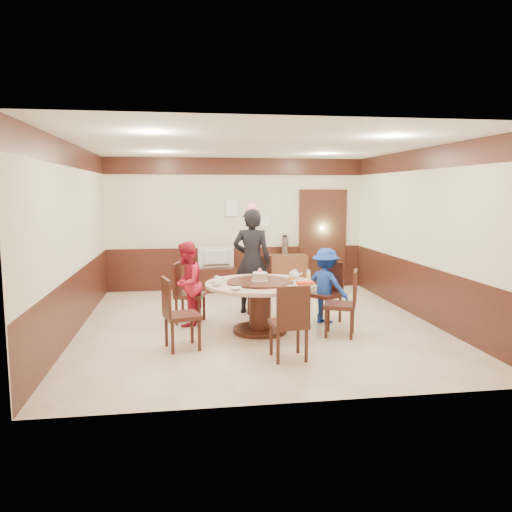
{
  "coord_description": "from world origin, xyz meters",
  "views": [
    {
      "loc": [
        -1.16,
        -7.65,
        2.1
      ],
      "look_at": [
        -0.03,
        -0.03,
        1.1
      ],
      "focal_mm": 35.0,
      "sensor_mm": 36.0,
      "label": 1
    }
  ],
  "objects": [
    {
      "name": "notice_left",
      "position": [
        -0.1,
        2.96,
        1.75
      ],
      "size": [
        0.25,
        0.0,
        0.35
      ],
      "primitive_type": "cube",
      "color": "white",
      "rests_on": "room"
    },
    {
      "name": "chair_5",
      "position": [
        1.12,
        -0.81,
        0.3
      ],
      "size": [
        0.58,
        0.57,
        0.97
      ],
      "rotation": [
        0.0,
        0.0,
        7.46
      ],
      "color": "#381811",
      "rests_on": "ground"
    },
    {
      "name": "bowl_0",
      "position": [
        -0.6,
        -0.06,
        0.77
      ],
      "size": [
        0.14,
        0.14,
        0.03
      ],
      "primitive_type": "imported",
      "color": "white",
      "rests_on": "banquet_table"
    },
    {
      "name": "chair_3",
      "position": [
        -1.2,
        -1.08,
        0.3
      ],
      "size": [
        0.54,
        0.53,
        0.97
      ],
      "rotation": [
        0.0,
        0.0,
        4.96
      ],
      "color": "#381811",
      "rests_on": "ground"
    },
    {
      "name": "bowl_2",
      "position": [
        -0.44,
        -0.93,
        0.77
      ],
      "size": [
        0.16,
        0.16,
        0.04
      ],
      "primitive_type": "imported",
      "color": "white",
      "rests_on": "banquet_table"
    },
    {
      "name": "chair_4",
      "position": [
        0.14,
        -1.71,
        0.3
      ],
      "size": [
        0.46,
        0.47,
        0.97
      ],
      "rotation": [
        0.0,
        0.0,
        6.34
      ],
      "color": "#381811",
      "rests_on": "ground"
    },
    {
      "name": "television",
      "position": [
        -0.45,
        2.75,
        0.72
      ],
      "size": [
        0.77,
        0.19,
        0.44
      ],
      "primitive_type": "imported",
      "rotation": [
        0.0,
        0.0,
        3.26
      ],
      "color": "gray",
      "rests_on": "tv_stand"
    },
    {
      "name": "teapot_right",
      "position": [
        0.56,
        -0.17,
        0.81
      ],
      "size": [
        0.17,
        0.15,
        0.13
      ],
      "primitive_type": "ellipsoid",
      "color": "white",
      "rests_on": "banquet_table"
    },
    {
      "name": "notice_right",
      "position": [
        0.55,
        2.96,
        1.45
      ],
      "size": [
        0.3,
        0.0,
        0.22
      ],
      "primitive_type": "cube",
      "color": "white",
      "rests_on": "room"
    },
    {
      "name": "person_standing",
      "position": [
        0.02,
        0.78,
        0.91
      ],
      "size": [
        0.76,
        0.61,
        1.81
      ],
      "primitive_type": "imported",
      "rotation": [
        0.0,
        0.0,
        2.84
      ],
      "color": "black",
      "rests_on": "ground"
    },
    {
      "name": "teapot_left",
      "position": [
        -0.68,
        -0.59,
        0.81
      ],
      "size": [
        0.17,
        0.15,
        0.13
      ],
      "primitive_type": "ellipsoid",
      "color": "white",
      "rests_on": "banquet_table"
    },
    {
      "name": "saucer_near",
      "position": [
        -0.28,
        -1.08,
        0.76
      ],
      "size": [
        0.18,
        0.18,
        0.01
      ],
      "primitive_type": "cylinder",
      "color": "white",
      "rests_on": "banquet_table"
    },
    {
      "name": "room",
      "position": [
        0.01,
        0.01,
        1.08
      ],
      "size": [
        6.0,
        6.04,
        2.84
      ],
      "color": "beige",
      "rests_on": "ground"
    },
    {
      "name": "bowl_1",
      "position": [
        0.34,
        -0.97,
        0.77
      ],
      "size": [
        0.14,
        0.14,
        0.05
      ],
      "primitive_type": "imported",
      "color": "white",
      "rests_on": "banquet_table"
    },
    {
      "name": "chair_2",
      "position": [
        -1.07,
        0.26,
        0.3
      ],
      "size": [
        0.55,
        0.54,
        0.97
      ],
      "rotation": [
        0.0,
        0.0,
        4.43
      ],
      "color": "#381811",
      "rests_on": "ground"
    },
    {
      "name": "bottle_1",
      "position": [
        0.72,
        -0.41,
        0.83
      ],
      "size": [
        0.06,
        0.06,
        0.16
      ],
      "primitive_type": "cylinder",
      "color": "silver",
      "rests_on": "banquet_table"
    },
    {
      "name": "side_cabinet",
      "position": [
        1.09,
        2.78,
        0.38
      ],
      "size": [
        0.8,
        0.4,
        0.75
      ],
      "primitive_type": "cube",
      "color": "brown",
      "rests_on": "ground"
    },
    {
      "name": "shrimp_platter",
      "position": [
        0.58,
        -0.77,
        0.78
      ],
      "size": [
        0.3,
        0.2,
        0.06
      ],
      "color": "white",
      "rests_on": "banquet_table"
    },
    {
      "name": "chair_1",
      "position": [
        0.16,
        0.81,
        0.3
      ],
      "size": [
        0.51,
        0.52,
        0.97
      ],
      "rotation": [
        0.0,
        0.0,
        2.95
      ],
      "color": "#381811",
      "rests_on": "ground"
    },
    {
      "name": "thermos",
      "position": [
        1.02,
        2.78,
        0.94
      ],
      "size": [
        0.15,
        0.15,
        0.38
      ],
      "primitive_type": "cylinder",
      "color": "silver",
      "rests_on": "side_cabinet"
    },
    {
      "name": "saucer_far",
      "position": [
        0.42,
        0.07,
        0.76
      ],
      "size": [
        0.18,
        0.18,
        0.01
      ],
      "primitive_type": "cylinder",
      "color": "white",
      "rests_on": "banquet_table"
    },
    {
      "name": "banquet_table",
      "position": [
        -0.03,
        -0.43,
        0.53
      ],
      "size": [
        1.63,
        1.63,
        0.78
      ],
      "color": "#381811",
      "rests_on": "ground"
    },
    {
      "name": "tv_stand",
      "position": [
        -0.45,
        2.75,
        0.25
      ],
      "size": [
        0.85,
        0.45,
        0.5
      ],
      "primitive_type": "cube",
      "color": "#381811",
      "rests_on": "ground"
    },
    {
      "name": "bottle_0",
      "position": [
        0.43,
        -0.51,
        0.83
      ],
      "size": [
        0.06,
        0.06,
        0.16
      ],
      "primitive_type": "cylinder",
      "color": "silver",
      "rests_on": "banquet_table"
    },
    {
      "name": "chair_0",
      "position": [
        1.11,
        -0.02,
        0.3
      ],
      "size": [
        0.62,
        0.62,
        0.97
      ],
      "rotation": [
        0.0,
        0.0,
        2.21
      ],
      "color": "#381811",
      "rests_on": "ground"
    },
    {
      "name": "person_red",
      "position": [
        -1.11,
        0.12,
        0.66
      ],
      "size": [
        0.69,
        0.77,
        1.32
      ],
      "primitive_type": "imported",
      "rotation": [
        0.0,
        0.0,
        4.37
      ],
      "color": "#B81830",
      "rests_on": "ground"
    },
    {
      "name": "birthday_cake",
      "position": [
        -0.03,
        -0.42,
        0.84
      ],
      "size": [
        0.26,
        0.26,
        0.18
      ],
      "color": "white",
      "rests_on": "banquet_table"
    },
    {
      "name": "bowl_3",
      "position": [
        0.59,
        -0.62,
        0.77
      ],
      "size": [
        0.13,
        0.13,
        0.04
      ],
      "primitive_type": "imported",
      "color": "white",
      "rests_on": "banquet_table"
    },
    {
      "name": "person_blue",
      "position": [
        1.1,
        -0.05,
        0.6
      ],
      "size": [
        0.86,
        0.87,
        1.2
      ],
      "primitive_type": "imported",
      "rotation": [
        0.0,
        0.0,
        2.34
      ],
      "color": "#18399B",
      "rests_on": "ground"
    },
    {
      "name": "bowl_4",
      "position": [
        -0.71,
        -0.35,
        0.77
      ],
      "size": [
        0.14,
        0.14,
        0.03
      ],
      "primitive_type": "imported",
      "color": "white",
      "rests_on": "banquet_table"
    }
  ]
}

